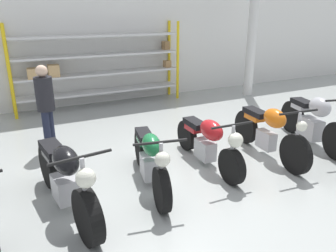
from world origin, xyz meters
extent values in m
plane|color=#9EA3A0|center=(0.00, 0.00, 0.00)|extent=(30.00, 30.00, 0.00)
cube|color=white|center=(0.00, 5.01, 1.80)|extent=(30.00, 0.08, 3.60)
cylinder|color=yellow|center=(-2.17, 4.37, 1.12)|extent=(0.08, 0.08, 2.25)
cylinder|color=yellow|center=(2.33, 4.37, 1.12)|extent=(0.08, 0.08, 2.25)
cylinder|color=yellow|center=(-2.17, 4.92, 1.12)|extent=(0.08, 0.08, 2.25)
cylinder|color=yellow|center=(2.33, 4.92, 1.12)|extent=(0.08, 0.08, 2.25)
cube|color=silver|center=(0.08, 4.64, 0.40)|extent=(4.51, 0.55, 0.05)
cube|color=silver|center=(0.08, 4.64, 0.90)|extent=(4.51, 0.55, 0.05)
cube|color=silver|center=(0.08, 4.64, 1.40)|extent=(4.51, 0.55, 0.05)
cube|color=silver|center=(0.08, 4.64, 1.90)|extent=(4.51, 0.55, 0.05)
cube|color=#A87F51|center=(2.16, 4.80, 1.54)|extent=(0.20, 0.20, 0.24)
cube|color=tan|center=(-1.15, 4.59, 1.07)|extent=(0.29, 0.29, 0.30)
cube|color=#A87F51|center=(2.12, 4.63, 1.02)|extent=(0.19, 0.20, 0.20)
cube|color=tan|center=(-1.63, 4.54, 1.05)|extent=(0.34, 0.34, 0.25)
cylinder|color=silver|center=(4.54, 3.76, 1.80)|extent=(0.28, 0.28, 3.60)
cylinder|color=black|center=(-1.71, -1.00, 0.33)|extent=(0.23, 0.68, 0.67)
cylinder|color=black|center=(-1.90, 0.54, 0.33)|extent=(0.23, 0.68, 0.67)
cube|color=#ADADB2|center=(-1.81, -0.18, 0.30)|extent=(0.32, 0.43, 0.33)
ellipsoid|color=black|center=(-1.79, -0.35, 0.77)|extent=(0.36, 0.59, 0.35)
cube|color=black|center=(-1.86, 0.24, 0.72)|extent=(0.31, 0.62, 0.10)
cube|color=black|center=(-1.87, 0.27, 0.63)|extent=(0.26, 0.44, 0.12)
cylinder|color=#ADADB2|center=(-1.71, -0.98, 0.69)|extent=(0.06, 0.06, 0.71)
sphere|color=silver|center=(-1.71, -1.05, 0.84)|extent=(0.22, 0.22, 0.22)
cylinder|color=black|center=(-1.72, -0.95, 1.04)|extent=(0.69, 0.12, 0.04)
cylinder|color=black|center=(-0.70, -0.79, 0.30)|extent=(0.25, 0.62, 0.61)
cylinder|color=black|center=(-0.40, 0.61, 0.30)|extent=(0.25, 0.62, 0.61)
cube|color=#ADADB2|center=(-0.54, -0.04, 0.27)|extent=(0.31, 0.44, 0.34)
ellipsoid|color=#196B38|center=(-0.57, -0.21, 0.70)|extent=(0.36, 0.54, 0.30)
cube|color=black|center=(-0.47, 0.31, 0.65)|extent=(0.32, 0.56, 0.10)
cube|color=#196B38|center=(-0.46, 0.37, 0.56)|extent=(0.25, 0.40, 0.12)
cylinder|color=#ADADB2|center=(-0.69, -0.77, 0.63)|extent=(0.06, 0.06, 0.65)
sphere|color=silver|center=(-0.71, -0.84, 0.76)|extent=(0.20, 0.20, 0.20)
cylinder|color=black|center=(-0.69, -0.74, 0.95)|extent=(0.69, 0.18, 0.04)
cylinder|color=black|center=(0.56, -0.62, 0.28)|extent=(0.15, 0.57, 0.56)
cylinder|color=black|center=(0.62, 0.84, 0.28)|extent=(0.15, 0.57, 0.56)
cube|color=#ADADB2|center=(0.59, 0.16, 0.25)|extent=(0.24, 0.40, 0.33)
ellipsoid|color=#B2191E|center=(0.59, -0.01, 0.66)|extent=(0.30, 0.56, 0.33)
cube|color=black|center=(0.61, 0.54, 0.61)|extent=(0.25, 0.53, 0.10)
cube|color=#B2191E|center=(0.61, 0.58, 0.52)|extent=(0.21, 0.37, 0.12)
cylinder|color=#ADADB2|center=(0.56, -0.60, 0.61)|extent=(0.05, 0.05, 0.65)
sphere|color=silver|center=(0.56, -0.67, 0.73)|extent=(0.22, 0.22, 0.22)
cylinder|color=black|center=(0.56, -0.57, 0.93)|extent=(0.71, 0.07, 0.04)
cylinder|color=black|center=(1.68, -0.81, 0.33)|extent=(0.18, 0.67, 0.66)
cylinder|color=black|center=(1.84, 0.60, 0.33)|extent=(0.18, 0.67, 0.66)
cube|color=#ADADB2|center=(1.77, -0.06, 0.30)|extent=(0.23, 0.41, 0.33)
ellipsoid|color=orange|center=(1.75, -0.22, 0.76)|extent=(0.33, 0.53, 0.33)
cube|color=black|center=(1.81, 0.32, 0.71)|extent=(0.29, 0.58, 0.10)
cube|color=orange|center=(1.81, 0.35, 0.62)|extent=(0.24, 0.41, 0.12)
cylinder|color=#ADADB2|center=(1.68, -0.79, 0.68)|extent=(0.06, 0.06, 0.69)
sphere|color=silver|center=(1.68, -0.86, 0.83)|extent=(0.17, 0.17, 0.17)
cylinder|color=black|center=(1.69, -0.76, 1.02)|extent=(0.72, 0.12, 0.04)
cylinder|color=black|center=(3.17, 0.66, 0.34)|extent=(0.31, 0.69, 0.68)
cube|color=#ADADB2|center=(2.99, 0.00, 0.30)|extent=(0.37, 0.54, 0.41)
ellipsoid|color=#B7B7BF|center=(2.94, -0.16, 0.79)|extent=(0.44, 0.58, 0.37)
cube|color=black|center=(3.09, 0.36, 0.73)|extent=(0.39, 0.58, 0.10)
cube|color=#B7B7BF|center=(3.10, 0.42, 0.64)|extent=(0.31, 0.42, 0.12)
cylinder|color=#1E2338|center=(-1.66, 2.07, 0.39)|extent=(0.13, 0.13, 0.78)
cylinder|color=#1E2338|center=(-1.75, 1.92, 0.39)|extent=(0.13, 0.13, 0.78)
cylinder|color=#232328|center=(-1.70, 1.99, 1.09)|extent=(0.44, 0.44, 0.62)
sphere|color=beige|center=(-1.70, 1.99, 1.50)|extent=(0.21, 0.21, 0.21)
camera|label=1|loc=(-2.32, -4.17, 2.49)|focal=35.00mm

